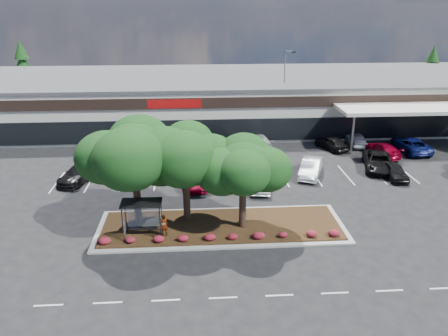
{
  "coord_description": "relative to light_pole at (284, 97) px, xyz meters",
  "views": [
    {
      "loc": [
        -3.7,
        -24.15,
        15.66
      ],
      "look_at": [
        -1.44,
        9.43,
        2.6
      ],
      "focal_mm": 35.0,
      "sensor_mm": 36.0,
      "label": 1
    }
  ],
  "objects": [
    {
      "name": "car_12",
      "position": [
        -3.88,
        -5.59,
        -3.73
      ],
      "size": [
        3.02,
        5.34,
        1.46
      ],
      "primitive_type": "imported",
      "rotation": [
        0.0,
        0.0,
        3.34
      ],
      "color": "#BCBCBC",
      "rests_on": "ground"
    },
    {
      "name": "car_10",
      "position": [
        -16.46,
        -9.22,
        -3.69
      ],
      "size": [
        3.28,
        5.84,
        1.54
      ],
      "primitive_type": "imported",
      "rotation": [
        0.0,
        0.0,
        3.01
      ],
      "color": "navy",
      "rests_on": "ground"
    },
    {
      "name": "conifer_north_west",
      "position": [
        -37.18,
        17.99,
        0.54
      ],
      "size": [
        4.4,
        4.4,
        10.0
      ],
      "primitive_type": "cone",
      "color": "#133812",
      "rests_on": "ground"
    },
    {
      "name": "retail_store",
      "position": [
        -7.12,
        5.9,
        -1.31
      ],
      "size": [
        80.4,
        25.2,
        6.25
      ],
      "color": "silver",
      "rests_on": "ground"
    },
    {
      "name": "island_tree_west",
      "position": [
        -15.18,
        -23.51,
        -0.26
      ],
      "size": [
        7.2,
        7.2,
        7.89
      ],
      "primitive_type": null,
      "color": "#133812",
      "rests_on": "landscape_island"
    },
    {
      "name": "car_13",
      "position": [
        -3.89,
        -10.17,
        -3.63
      ],
      "size": [
        3.19,
        5.22,
        1.66
      ],
      "primitive_type": "imported",
      "rotation": [
        0.0,
        0.0,
        2.87
      ],
      "color": "silver",
      "rests_on": "ground"
    },
    {
      "name": "car_17",
      "position": [
        12.59,
        -8.21,
        -3.67
      ],
      "size": [
        2.7,
        5.76,
        1.59
      ],
      "primitive_type": "imported",
      "rotation": [
        0.0,
        0.0,
        3.15
      ],
      "color": "navy",
      "rests_on": "ground"
    },
    {
      "name": "person_waiting",
      "position": [
        -13.26,
        -25.28,
        -3.4
      ],
      "size": [
        0.66,
        0.5,
        1.62
      ],
      "primitive_type": "imported",
      "rotation": [
        0.0,
        0.0,
        3.36
      ],
      "color": "#594C47",
      "rests_on": "landscape_island"
    },
    {
      "name": "car_15",
      "position": [
        7.34,
        -5.74,
        -3.71
      ],
      "size": [
        2.26,
        4.6,
        1.51
      ],
      "primitive_type": "imported",
      "rotation": [
        0.0,
        0.0,
        3.03
      ],
      "color": "silver",
      "rests_on": "ground"
    },
    {
      "name": "car_4",
      "position": [
        -5.36,
        -16.81,
        -3.61
      ],
      "size": [
        2.43,
        5.35,
        1.7
      ],
      "primitive_type": "imported",
      "rotation": [
        0.0,
        0.0,
        -0.12
      ],
      "color": "silver",
      "rests_on": "ground"
    },
    {
      "name": "bus_shelter",
      "position": [
        -14.68,
        -25.06,
        -2.16
      ],
      "size": [
        2.75,
        1.55,
        2.59
      ],
      "color": "black",
      "rests_on": "landscape_island"
    },
    {
      "name": "ground",
      "position": [
        -7.18,
        -28.01,
        -4.46
      ],
      "size": [
        160.0,
        160.0,
        0.0
      ],
      "primitive_type": "plane",
      "color": "black",
      "rests_on": "ground"
    },
    {
      "name": "car_16",
      "position": [
        8.87,
        -9.44,
        -3.75
      ],
      "size": [
        2.83,
        5.23,
        1.44
      ],
      "primitive_type": "imported",
      "rotation": [
        0.0,
        0.0,
        3.31
      ],
      "color": "maroon",
      "rests_on": "ground"
    },
    {
      "name": "island_tree_east",
      "position": [
        -7.68,
        -24.31,
        -0.95
      ],
      "size": [
        5.8,
        5.8,
        6.5
      ],
      "primitive_type": null,
      "color": "#133812",
      "rests_on": "landscape_island"
    },
    {
      "name": "lane_markings",
      "position": [
        -7.32,
        -17.58,
        -4.46
      ],
      "size": [
        33.12,
        20.06,
        0.01
      ],
      "color": "silver",
      "rests_on": "ground"
    },
    {
      "name": "car_2",
      "position": [
        -16.58,
        -14.31,
        -3.8
      ],
      "size": [
        2.88,
        4.87,
        1.32
      ],
      "primitive_type": "imported",
      "rotation": [
        0.0,
        0.0,
        0.24
      ],
      "color": "#165221",
      "rests_on": "ground"
    },
    {
      "name": "car_9",
      "position": [
        -16.0,
        -9.03,
        -3.68
      ],
      "size": [
        4.24,
        5.82,
        1.57
      ],
      "primitive_type": "imported",
      "rotation": [
        0.0,
        0.0,
        2.71
      ],
      "color": "silver",
      "rests_on": "ground"
    },
    {
      "name": "island_tree_mid",
      "position": [
        -11.68,
        -22.81,
        -0.54
      ],
      "size": [
        6.6,
        6.6,
        7.32
      ],
      "primitive_type": null,
      "color": "#133812",
      "rests_on": "landscape_island"
    },
    {
      "name": "car_0",
      "position": [
        -21.6,
        -14.3,
        -3.72
      ],
      "size": [
        3.88,
        5.55,
        1.49
      ],
      "primitive_type": "imported",
      "rotation": [
        0.0,
        0.0,
        -0.39
      ],
      "color": "black",
      "rests_on": "ground"
    },
    {
      "name": "car_7",
      "position": [
        6.91,
        -13.23,
        -3.67
      ],
      "size": [
        4.1,
        6.23,
        1.59
      ],
      "primitive_type": "imported",
      "rotation": [
        0.0,
        0.0,
        -0.28
      ],
      "color": "black",
      "rests_on": "ground"
    },
    {
      "name": "car_14",
      "position": [
        4.15,
        -6.91,
        -3.72
      ],
      "size": [
        3.3,
        4.72,
        1.49
      ],
      "primitive_type": "imported",
      "rotation": [
        0.0,
        0.0,
        3.53
      ],
      "color": "black",
      "rests_on": "ground"
    },
    {
      "name": "car_1",
      "position": [
        -14.84,
        -12.03,
        -3.74
      ],
      "size": [
        2.94,
        4.59,
        1.46
      ],
      "primitive_type": "imported",
      "rotation": [
        0.0,
        0.0,
        -0.31
      ],
      "color": "#B1B4BD",
      "rests_on": "ground"
    },
    {
      "name": "car_11",
      "position": [
        -8.3,
        -6.66,
        -3.63
      ],
      "size": [
        2.96,
        5.2,
        1.67
      ],
      "primitive_type": "imported",
      "rotation": [
        0.0,
        0.0,
        2.93
      ],
      "color": "black",
      "rests_on": "ground"
    },
    {
      "name": "shrub_row",
      "position": [
        -9.18,
        -26.11,
        -3.95
      ],
      "size": [
        17.0,
        0.8,
        0.5
      ],
      "primitive_type": null,
      "color": "maroon",
      "rests_on": "landscape_island"
    },
    {
      "name": "conifer_north_east",
      "position": [
        26.82,
        15.99,
        0.04
      ],
      "size": [
        3.96,
        3.96,
        9.0
      ],
      "primitive_type": "cone",
      "color": "#133812",
      "rests_on": "ground"
    },
    {
      "name": "car_3",
      "position": [
        -11.22,
        -15.98,
        -3.71
      ],
      "size": [
        3.46,
        5.76,
        1.5
      ],
      "primitive_type": "imported",
      "rotation": [
        0.0,
        0.0,
        0.19
      ],
      "color": "maroon",
      "rests_on": "ground"
    },
    {
      "name": "car_8",
      "position": [
        7.52,
        -15.55,
        -3.77
      ],
      "size": [
        1.82,
        4.15,
        1.39
      ],
      "primitive_type": "imported",
      "rotation": [
        0.0,
        0.0,
        -0.04
      ],
      "color": "black",
      "rests_on": "ground"
    },
    {
      "name": "car_6",
      "position": [
        -0.14,
        -14.43,
        -3.66
      ],
      "size": [
        3.38,
        5.14,
        1.6
      ],
      "primitive_type": "imported",
      "rotation": [
        0.0,
        0.0,
        -0.38
      ],
      "color": "silver",
      "rests_on": "ground"
    },
    {
      "name": "light_pole",
      "position": [
        0.0,
        0.0,
        0.0
      ],
      "size": [
        1.43,
        0.5,
        10.06
      ],
      "rotation": [
        0.0,
        0.0,
        0.06
      ],
      "color": "#A8A7A2",
      "rests_on": "ground"
    },
    {
      "name": "landscape_island",
      "position": [
        -9.18,
        -24.01,
        -4.34
      ],
      "size": [
        18.0,
        6.0,
        0.26
      ],
      "color": "#A8A7A2",
      "rests_on": "ground"
    }
  ]
}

